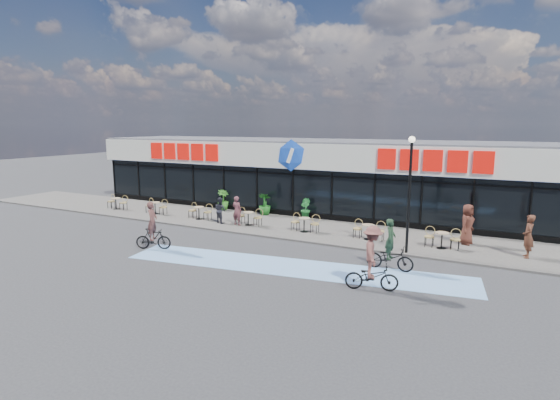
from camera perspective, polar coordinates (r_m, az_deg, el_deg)
name	(u,v)px	position (r m, az deg, el deg)	size (l,w,h in m)	color
ground	(229,246)	(20.74, -6.67, -5.93)	(120.00, 120.00, 0.00)	#28282B
sidewalk	(274,225)	(24.47, -0.82, -3.28)	(44.00, 5.00, 0.10)	#59554E
bike_lane	(292,267)	(17.60, 1.61, -8.76)	(14.00, 2.20, 0.01)	#6792C3
building	(312,174)	(28.93, 4.20, 3.34)	(30.60, 6.57, 4.75)	black
lamp_post	(410,184)	(19.34, 16.58, 1.96)	(0.28, 0.28, 5.03)	black
bistro_set_0	(117,202)	(30.69, -20.52, -0.25)	(1.54, 0.62, 0.90)	tan
bistro_set_1	(156,206)	(28.31, -15.87, -0.81)	(1.54, 0.62, 0.90)	tan
bistro_set_2	(200,211)	(26.15, -10.42, -1.45)	(1.54, 0.62, 0.90)	tan
bistro_set_3	(249,217)	(24.28, -4.06, -2.19)	(1.54, 0.62, 0.90)	tan
bistro_set_4	(305,223)	(22.76, 3.26, -3.00)	(1.54, 0.62, 0.90)	tan
bistro_set_5	(369,230)	(21.66, 11.49, -3.86)	(1.54, 0.62, 0.90)	tan
bistro_set_6	(442,238)	(21.05, 20.41, -4.69)	(1.54, 0.62, 0.90)	tan
potted_plant_left	(223,200)	(28.58, -7.46, 0.01)	(0.74, 0.74, 1.32)	#275E1B
potted_plant_mid	(265,204)	(26.88, -1.99, -0.52)	(0.75, 0.75, 1.34)	#164F16
potted_plant_right	(305,209)	(25.67, 3.29, -1.17)	(0.67, 0.54, 1.22)	#195822
patron_left	(237,210)	(24.26, -5.65, -1.37)	(0.59, 0.39, 1.62)	#562C31
patron_right	(220,210)	(24.85, -7.82, -1.33)	(0.71, 0.55, 1.46)	black
pedestrian_a	(528,236)	(20.96, 29.69, -4.15)	(0.67, 0.44, 1.83)	#442418
pedestrian_b	(467,224)	(22.03, 23.25, -2.93)	(0.93, 0.60, 1.89)	#411F17
cyclist_a	(372,263)	(15.33, 11.94, -8.02)	(1.91, 1.32, 2.26)	black
cyclist_b	(390,253)	(17.65, 14.16, -6.78)	(1.85, 0.66, 2.04)	black
cyclist_c	(153,232)	(20.64, -16.27, -4.01)	(1.66, 1.06, 2.19)	black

